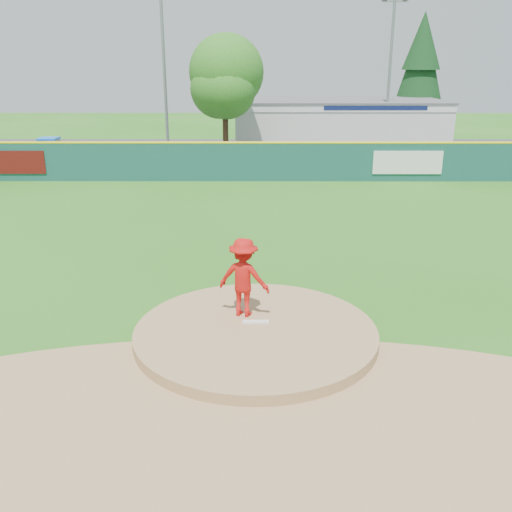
{
  "coord_description": "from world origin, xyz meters",
  "views": [
    {
      "loc": [
        0.04,
        -11.66,
        5.97
      ],
      "look_at": [
        0.0,
        2.0,
        1.3
      ],
      "focal_mm": 40.0,
      "sensor_mm": 36.0,
      "label": 1
    }
  ],
  "objects_px": {
    "deciduous_tree": "(225,86)",
    "light_pole_right": "(390,68)",
    "conifer_tree": "(421,67)",
    "light_pole_left": "(164,60)",
    "playground_slide": "(49,152)",
    "van": "(266,154)",
    "pitcher": "(244,277)",
    "pool_building_grp": "(337,122)"
  },
  "relations": [
    {
      "from": "deciduous_tree",
      "to": "light_pole_right",
      "type": "xyz_separation_m",
      "value": [
        11.0,
        4.0,
        0.99
      ]
    },
    {
      "from": "conifer_tree",
      "to": "light_pole_left",
      "type": "bearing_deg",
      "value": -154.65
    },
    {
      "from": "light_pole_left",
      "to": "deciduous_tree",
      "type": "bearing_deg",
      "value": -26.57
    },
    {
      "from": "playground_slide",
      "to": "light_pole_left",
      "type": "xyz_separation_m",
      "value": [
        6.39,
        4.55,
        5.19
      ]
    },
    {
      "from": "light_pole_right",
      "to": "deciduous_tree",
      "type": "bearing_deg",
      "value": -160.02
    },
    {
      "from": "van",
      "to": "pitcher",
      "type": "bearing_deg",
      "value": 154.37
    },
    {
      "from": "deciduous_tree",
      "to": "light_pole_left",
      "type": "xyz_separation_m",
      "value": [
        -4.0,
        2.0,
        1.5
      ]
    },
    {
      "from": "light_pole_right",
      "to": "pool_building_grp",
      "type": "bearing_deg",
      "value": 135.05
    },
    {
      "from": "light_pole_left",
      "to": "light_pole_right",
      "type": "relative_size",
      "value": 1.1
    },
    {
      "from": "deciduous_tree",
      "to": "light_pole_left",
      "type": "height_order",
      "value": "light_pole_left"
    },
    {
      "from": "pitcher",
      "to": "light_pole_right",
      "type": "distance_m",
      "value": 30.04
    },
    {
      "from": "deciduous_tree",
      "to": "light_pole_right",
      "type": "height_order",
      "value": "light_pole_right"
    },
    {
      "from": "playground_slide",
      "to": "light_pole_right",
      "type": "xyz_separation_m",
      "value": [
        21.39,
        6.55,
        4.68
      ]
    },
    {
      "from": "van",
      "to": "conifer_tree",
      "type": "relative_size",
      "value": 0.47
    },
    {
      "from": "playground_slide",
      "to": "conifer_tree",
      "type": "bearing_deg",
      "value": 28.09
    },
    {
      "from": "conifer_tree",
      "to": "light_pole_right",
      "type": "bearing_deg",
      "value": -119.74
    },
    {
      "from": "pitcher",
      "to": "light_pole_left",
      "type": "height_order",
      "value": "light_pole_left"
    },
    {
      "from": "playground_slide",
      "to": "conifer_tree",
      "type": "relative_size",
      "value": 0.32
    },
    {
      "from": "conifer_tree",
      "to": "playground_slide",
      "type": "bearing_deg",
      "value": -151.91
    },
    {
      "from": "pool_building_grp",
      "to": "deciduous_tree",
      "type": "height_order",
      "value": "deciduous_tree"
    },
    {
      "from": "van",
      "to": "light_pole_left",
      "type": "relative_size",
      "value": 0.4
    },
    {
      "from": "light_pole_right",
      "to": "conifer_tree",
      "type": "bearing_deg",
      "value": 60.26
    },
    {
      "from": "conifer_tree",
      "to": "light_pole_right",
      "type": "distance_m",
      "value": 8.06
    },
    {
      "from": "pool_building_grp",
      "to": "light_pole_right",
      "type": "distance_m",
      "value": 5.75
    },
    {
      "from": "van",
      "to": "light_pole_right",
      "type": "height_order",
      "value": "light_pole_right"
    },
    {
      "from": "pool_building_grp",
      "to": "van",
      "type": "bearing_deg",
      "value": -122.07
    },
    {
      "from": "van",
      "to": "playground_slide",
      "type": "relative_size",
      "value": 1.44
    },
    {
      "from": "pool_building_grp",
      "to": "light_pole_right",
      "type": "bearing_deg",
      "value": -44.95
    },
    {
      "from": "pitcher",
      "to": "playground_slide",
      "type": "distance_m",
      "value": 24.84
    },
    {
      "from": "playground_slide",
      "to": "light_pole_left",
      "type": "distance_m",
      "value": 9.41
    },
    {
      "from": "light_pole_left",
      "to": "light_pole_right",
      "type": "xyz_separation_m",
      "value": [
        15.0,
        2.0,
        -0.51
      ]
    },
    {
      "from": "deciduous_tree",
      "to": "light_pole_right",
      "type": "distance_m",
      "value": 11.75
    },
    {
      "from": "playground_slide",
      "to": "deciduous_tree",
      "type": "distance_m",
      "value": 11.32
    },
    {
      "from": "playground_slide",
      "to": "light_pole_right",
      "type": "height_order",
      "value": "light_pole_right"
    },
    {
      "from": "pitcher",
      "to": "conifer_tree",
      "type": "relative_size",
      "value": 0.2
    },
    {
      "from": "deciduous_tree",
      "to": "conifer_tree",
      "type": "bearing_deg",
      "value": 36.25
    },
    {
      "from": "pool_building_grp",
      "to": "conifer_tree",
      "type": "height_order",
      "value": "conifer_tree"
    },
    {
      "from": "van",
      "to": "light_pole_right",
      "type": "bearing_deg",
      "value": -79.47
    },
    {
      "from": "pool_building_grp",
      "to": "light_pole_left",
      "type": "distance_m",
      "value": 13.72
    },
    {
      "from": "pool_building_grp",
      "to": "light_pole_left",
      "type": "xyz_separation_m",
      "value": [
        -12.0,
        -4.99,
        4.39
      ]
    },
    {
      "from": "van",
      "to": "light_pole_left",
      "type": "distance_m",
      "value": 9.27
    },
    {
      "from": "pitcher",
      "to": "van",
      "type": "distance_m",
      "value": 22.54
    }
  ]
}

